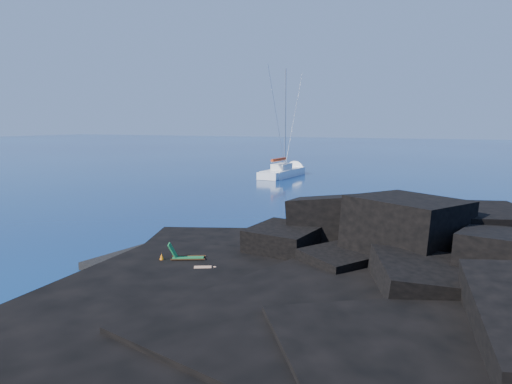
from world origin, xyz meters
TOP-DOWN VIEW (x-y plane):
  - ground at (0.00, 0.00)m, footprint 400.00×400.00m
  - headland at (13.00, 3.00)m, footprint 24.00×24.00m
  - beach at (4.50, 0.50)m, footprint 9.08×6.86m
  - surf_foam at (5.00, 5.00)m, footprint 10.00×8.00m
  - sailboat at (-6.84, 38.84)m, footprint 2.86×12.73m
  - deck_chair at (4.71, -0.21)m, footprint 1.70×1.34m
  - towel at (5.96, -1.04)m, footprint 1.94×1.58m
  - sunbather at (5.96, -1.04)m, footprint 1.69×1.24m
  - marker_cone at (3.72, -0.84)m, footprint 0.42×0.42m

SIDE VIEW (x-z plane):
  - ground at x=0.00m, z-range 0.00..0.00m
  - headland at x=13.00m, z-range -1.80..1.80m
  - beach at x=4.50m, z-range -0.35..0.35m
  - surf_foam at x=5.00m, z-range -0.03..0.03m
  - sailboat at x=-6.84m, z-range -6.65..6.65m
  - towel at x=5.96m, z-range 0.35..0.40m
  - sunbather at x=5.96m, z-range 0.40..0.67m
  - marker_cone at x=3.72m, z-range 0.35..0.92m
  - deck_chair at x=4.71m, z-range 0.35..1.42m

